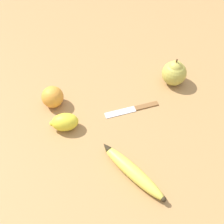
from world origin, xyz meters
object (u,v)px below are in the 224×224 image
object	(u,v)px
lemon	(65,122)
orange	(53,97)
pear	(174,72)
paring_knife	(134,109)
banana	(132,171)

from	to	relation	value
lemon	orange	bearing A→B (deg)	103.74
orange	pear	xyz separation A→B (m)	(0.40, 0.01, 0.01)
lemon	paring_knife	bearing A→B (deg)	6.54
banana	orange	bearing A→B (deg)	0.03
banana	pear	bearing A→B (deg)	-66.86
lemon	banana	bearing A→B (deg)	-52.03
banana	lemon	world-z (taller)	lemon
orange	lemon	bearing A→B (deg)	-76.26
pear	paring_knife	distance (m)	0.18
orange	pear	distance (m)	0.40
lemon	paring_knife	world-z (taller)	lemon
orange	paring_knife	size ratio (longest dim) A/B	0.39
lemon	pear	bearing A→B (deg)	16.70
banana	orange	world-z (taller)	orange
paring_knife	pear	bearing A→B (deg)	-65.83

